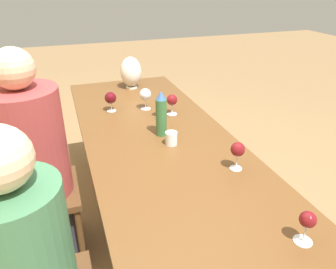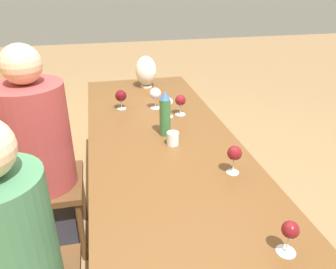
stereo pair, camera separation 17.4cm
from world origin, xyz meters
name	(u,v)px [view 1 (the left image)]	position (x,y,z in m)	size (l,w,h in m)	color
ground_plane	(164,241)	(0.00, 0.00, 0.00)	(14.00, 14.00, 0.00)	olive
dining_table	(163,155)	(0.00, 0.00, 0.67)	(2.55, 0.85, 0.74)	brown
water_bottle	(161,114)	(0.12, -0.03, 0.87)	(0.07, 0.07, 0.27)	#336638
water_tumbler	(171,138)	(-0.02, -0.04, 0.78)	(0.07, 0.07, 0.08)	silver
vase	(131,72)	(1.04, -0.06, 0.88)	(0.17, 0.17, 0.26)	silver
wine_glass_0	(238,150)	(-0.36, -0.26, 0.85)	(0.07, 0.07, 0.15)	silver
wine_glass_2	(308,221)	(-0.88, -0.25, 0.84)	(0.07, 0.07, 0.13)	silver
wine_glass_3	(111,98)	(0.59, 0.19, 0.84)	(0.08, 0.08, 0.14)	silver
wine_glass_5	(145,95)	(0.55, -0.05, 0.85)	(0.08, 0.08, 0.15)	silver
wine_glass_6	(161,103)	(0.37, -0.10, 0.84)	(0.06, 0.06, 0.14)	silver
wine_glass_7	(172,100)	(0.39, -0.19, 0.84)	(0.07, 0.07, 0.14)	silver
chair_far	(24,186)	(0.15, 0.79, 0.53)	(0.44, 0.44, 0.99)	brown
person_far	(35,159)	(0.15, 0.70, 0.69)	(0.39, 0.39, 1.30)	#2D2D38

